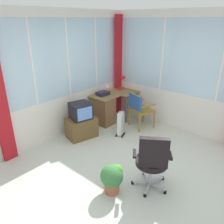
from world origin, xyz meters
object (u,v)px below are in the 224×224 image
object	(u,v)px
wooden_armchair	(138,106)
space_heater	(121,123)
desk	(104,109)
tv_remote	(135,94)
paper_tray	(103,93)
potted_plant	(112,177)
tv_on_stand	(81,122)
spray_bottle	(107,89)
desk_lamp	(123,80)
office_chair	(152,159)

from	to	relation	value
wooden_armchair	space_heater	distance (m)	0.63
desk	tv_remote	xyz separation A→B (m)	(0.61, -0.52, 0.35)
paper_tray	potted_plant	bearing A→B (deg)	-134.03
paper_tray	tv_on_stand	world-z (taller)	same
tv_remote	space_heater	distance (m)	0.99
wooden_armchair	paper_tray	bearing A→B (deg)	107.67
tv_remote	paper_tray	world-z (taller)	paper_tray
potted_plant	space_heater	bearing A→B (deg)	34.68
wooden_armchair	spray_bottle	bearing A→B (deg)	95.02
desk_lamp	office_chair	distance (m)	3.06
desk	desk_lamp	size ratio (longest dim) A/B	3.04
desk	wooden_armchair	size ratio (longest dim) A/B	1.35
paper_tray	tv_on_stand	bearing A→B (deg)	-168.33
office_chair	tv_on_stand	world-z (taller)	office_chair
wooden_armchair	space_heater	size ratio (longest dim) A/B	1.56
desk	paper_tray	bearing A→B (deg)	63.29
desk	wooden_armchair	xyz separation A→B (m)	(0.32, -0.82, 0.18)
paper_tray	office_chair	xyz separation A→B (m)	(-1.37, -2.29, -0.22)
desk_lamp	potted_plant	size ratio (longest dim) A/B	0.83
spray_bottle	space_heater	distance (m)	1.11
spray_bottle	tv_remote	bearing A→B (deg)	-59.02
desk	paper_tray	distance (m)	0.39
wooden_armchair	office_chair	distance (m)	2.17
spray_bottle	paper_tray	xyz separation A→B (m)	(-0.20, -0.03, -0.06)
spray_bottle	tv_on_stand	distance (m)	1.25
spray_bottle	wooden_armchair	world-z (taller)	spray_bottle
spray_bottle	wooden_armchair	distance (m)	0.96
tv_remote	tv_on_stand	distance (m)	1.60
office_chair	tv_on_stand	xyz separation A→B (m)	(0.44, 2.10, -0.19)
office_chair	potted_plant	world-z (taller)	office_chair
desk_lamp	tv_on_stand	size ratio (longest dim) A/B	0.48
desk_lamp	tv_remote	xyz separation A→B (m)	(-0.13, -0.50, -0.25)
spray_bottle	desk	bearing A→B (deg)	-158.05
tv_remote	wooden_armchair	world-z (taller)	wooden_armchair
desk	paper_tray	size ratio (longest dim) A/B	3.99
desk	space_heater	size ratio (longest dim) A/B	2.10
tv_remote	tv_on_stand	size ratio (longest dim) A/B	0.18
tv_on_stand	desk_lamp	bearing A→B (deg)	3.37
paper_tray	potted_plant	world-z (taller)	paper_tray
desk	paper_tray	world-z (taller)	paper_tray
wooden_armchair	potted_plant	distance (m)	2.33
spray_bottle	office_chair	distance (m)	2.81
spray_bottle	office_chair	xyz separation A→B (m)	(-1.58, -2.31, -0.28)
space_heater	desk_lamp	bearing A→B (deg)	35.98
desk_lamp	space_heater	world-z (taller)	desk_lamp
tv_on_stand	potted_plant	xyz separation A→B (m)	(-0.88, -1.68, -0.09)
office_chair	potted_plant	distance (m)	0.67
desk	office_chair	world-z (taller)	office_chair
tv_remote	space_heater	world-z (taller)	tv_remote
desk	office_chair	distance (m)	2.60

